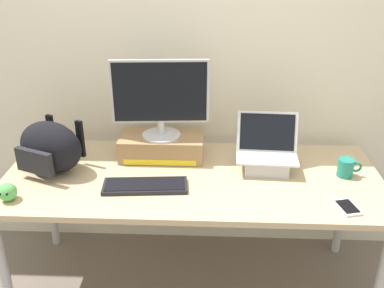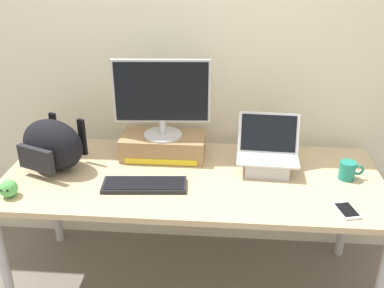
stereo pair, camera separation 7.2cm
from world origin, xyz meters
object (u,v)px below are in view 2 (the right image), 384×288
Objects in this scene: open_laptop at (267,159)px; external_keyboard at (144,185)px; cell_phone at (347,210)px; coffee_mug at (348,170)px; messenger_backpack at (52,145)px; desktop_monitor at (162,98)px; toner_box_yellow at (163,146)px; plush_toy at (8,189)px.

open_laptop reaches higher than external_keyboard.
cell_phone is (0.94, -0.14, -0.01)m from external_keyboard.
open_laptop is 2.63× the size of coffee_mug.
messenger_backpack is 3.32× the size of coffee_mug.
desktop_monitor is 0.62m from messenger_backpack.
toner_box_yellow reaches higher than plush_toy.
external_keyboard is 0.64m from plush_toy.
plush_toy is (-0.62, -0.14, 0.03)m from external_keyboard.
messenger_backpack reaches higher than plush_toy.
messenger_backpack is 0.33m from plush_toy.
open_laptop is 0.49m from cell_phone.
external_keyboard is 0.95m from cell_phone.
open_laptop is at bearing -15.53° from desktop_monitor.
desktop_monitor is at bearing 35.25° from plush_toy.
messenger_backpack is at bearing 68.56° from plush_toy.
messenger_backpack reaches higher than toner_box_yellow.
plush_toy is (-0.67, -0.47, -0.02)m from toner_box_yellow.
cell_phone is 1.56m from plush_toy.
toner_box_yellow is 0.82m from plush_toy.
plush_toy is at bearing -161.19° from open_laptop.
cell_phone is at bearing -102.88° from coffee_mug.
cell_phone is at bearing -0.06° from plush_toy.
plush_toy is at bearing -169.58° from coffee_mug.
desktop_monitor is 1.25× the size of messenger_backpack.
coffee_mug is at bearing 63.27° from cell_phone.
toner_box_yellow is 1.08× the size of external_keyboard.
plush_toy is (-1.23, -0.36, -0.02)m from open_laptop.
toner_box_yellow is 0.34m from external_keyboard.
desktop_monitor is 1.58× the size of open_laptop.
desktop_monitor reaches higher than messenger_backpack.
toner_box_yellow is at bearing 91.54° from desktop_monitor.
cell_phone is (0.89, -0.47, -0.34)m from desktop_monitor.
external_keyboard is (-0.05, -0.33, -0.05)m from toner_box_yellow.
open_laptop is at bearing 16.22° from plush_toy.
toner_box_yellow is at bearing 138.13° from cell_phone.
cell_phone is 1.76× the size of plush_toy.
desktop_monitor reaches higher than open_laptop.
toner_box_yellow is at bearing 169.77° from coffee_mug.
desktop_monitor is 0.87m from plush_toy.
coffee_mug reaches higher than external_keyboard.
cell_phone is (0.33, -0.36, -0.06)m from open_laptop.
plush_toy reaches higher than external_keyboard.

